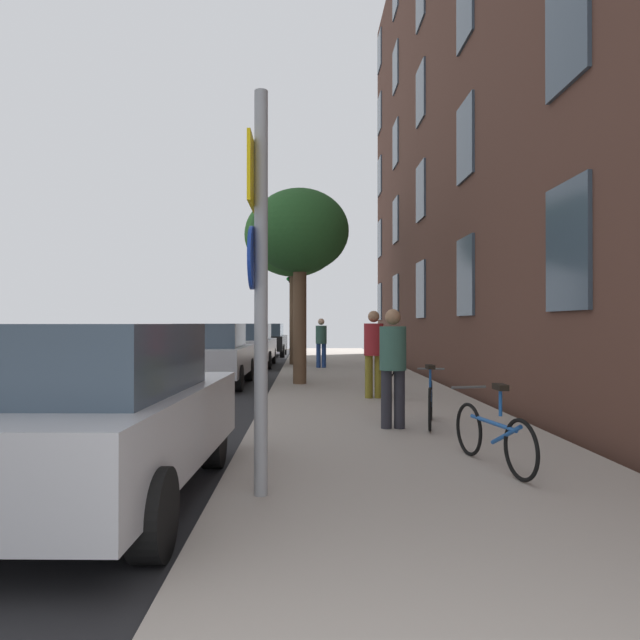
% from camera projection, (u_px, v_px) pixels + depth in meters
% --- Properties ---
extents(ground_plane, '(41.80, 41.80, 0.00)m').
position_uv_depth(ground_plane, '(226.00, 383.00, 15.63)').
color(ground_plane, '#332D28').
extents(road_asphalt, '(7.00, 38.00, 0.01)m').
position_uv_depth(road_asphalt, '(149.00, 383.00, 15.58)').
color(road_asphalt, '#232326').
rests_on(road_asphalt, ground).
extents(sidewalk, '(4.20, 38.00, 0.12)m').
position_uv_depth(sidewalk, '(352.00, 380.00, 15.71)').
color(sidewalk, '#9E9389').
rests_on(sidewalk, ground).
extents(building_facade, '(0.56, 27.00, 16.43)m').
position_uv_depth(building_facade, '(449.00, 80.00, 15.32)').
color(building_facade, '#513328').
rests_on(building_facade, ground).
extents(sign_post, '(0.16, 0.60, 3.58)m').
position_uv_depth(sign_post, '(258.00, 270.00, 5.00)').
color(sign_post, gray).
rests_on(sign_post, sidewalk).
extents(traffic_light, '(0.43, 0.24, 3.96)m').
position_uv_depth(traffic_light, '(293.00, 293.00, 22.00)').
color(traffic_light, black).
rests_on(traffic_light, sidewalk).
extents(tree_near, '(2.48, 2.48, 4.91)m').
position_uv_depth(tree_near, '(300.00, 233.00, 14.28)').
color(tree_near, brown).
rests_on(tree_near, sidewalk).
extents(tree_far, '(3.63, 3.63, 6.33)m').
position_uv_depth(tree_far, '(294.00, 236.00, 20.98)').
color(tree_far, brown).
rests_on(tree_far, sidewalk).
extents(bicycle_0, '(0.48, 1.66, 0.89)m').
position_uv_depth(bicycle_0, '(493.00, 434.00, 5.95)').
color(bicycle_0, black).
rests_on(bicycle_0, sidewalk).
extents(bicycle_1, '(0.53, 1.59, 0.91)m').
position_uv_depth(bicycle_1, '(430.00, 401.00, 8.43)').
color(bicycle_1, black).
rests_on(bicycle_1, sidewalk).
extents(bicycle_2, '(0.42, 1.66, 0.95)m').
position_uv_depth(bicycle_2, '(386.00, 379.00, 11.68)').
color(bicycle_2, black).
rests_on(bicycle_2, sidewalk).
extents(bicycle_3, '(0.48, 1.63, 0.99)m').
position_uv_depth(bicycle_3, '(385.00, 362.00, 16.59)').
color(bicycle_3, black).
rests_on(bicycle_3, sidewalk).
extents(pedestrian_0, '(0.54, 0.54, 1.72)m').
position_uv_depth(pedestrian_0, '(393.00, 360.00, 8.17)').
color(pedestrian_0, '#26262D').
rests_on(pedestrian_0, sidewalk).
extents(pedestrian_1, '(0.55, 0.55, 1.77)m').
position_uv_depth(pedestrian_1, '(374.00, 348.00, 11.50)').
color(pedestrian_1, olive).
rests_on(pedestrian_1, sidewalk).
extents(pedestrian_2, '(0.40, 0.40, 1.69)m').
position_uv_depth(pedestrian_2, '(321.00, 340.00, 19.41)').
color(pedestrian_2, navy).
rests_on(pedestrian_2, sidewalk).
extents(car_0, '(2.04, 4.00, 1.62)m').
position_uv_depth(car_0, '(92.00, 412.00, 5.05)').
color(car_0, '#B7B7BC').
rests_on(car_0, road_asphalt).
extents(car_1, '(1.84, 3.94, 1.62)m').
position_uv_depth(car_1, '(212.00, 354.00, 14.70)').
color(car_1, '#B7B7BC').
rests_on(car_1, road_asphalt).
extents(car_2, '(1.80, 4.38, 1.62)m').
position_uv_depth(car_2, '(250.00, 344.00, 21.41)').
color(car_2, silver).
rests_on(car_2, road_asphalt).
extents(car_3, '(1.97, 4.10, 1.62)m').
position_uv_depth(car_3, '(266.00, 339.00, 28.06)').
color(car_3, black).
rests_on(car_3, road_asphalt).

